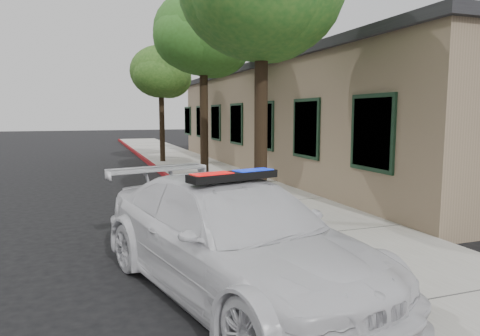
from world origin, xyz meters
name	(u,v)px	position (x,y,z in m)	size (l,w,h in m)	color
ground	(252,248)	(0.00, 0.00, 0.00)	(120.00, 120.00, 0.00)	black
sidewalk	(268,205)	(1.60, 3.00, 0.07)	(3.20, 60.00, 0.15)	gray
red_curb	(209,209)	(0.06, 3.00, 0.08)	(0.14, 60.00, 0.16)	maroon
clapboard_building	(324,120)	(6.69, 9.00, 2.13)	(7.30, 20.89, 4.24)	#847056
police_car	(233,236)	(-0.90, -1.65, 0.75)	(3.35, 5.53, 1.62)	silver
fire_hydrant	(263,214)	(0.35, 0.34, 0.52)	(0.42, 0.37, 0.73)	silver
street_tree_mid	(203,37)	(1.09, 7.30, 4.85)	(3.40, 3.29, 6.24)	black
street_tree_far	(162,74)	(0.74, 13.49, 4.17)	(2.90, 2.89, 5.35)	black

